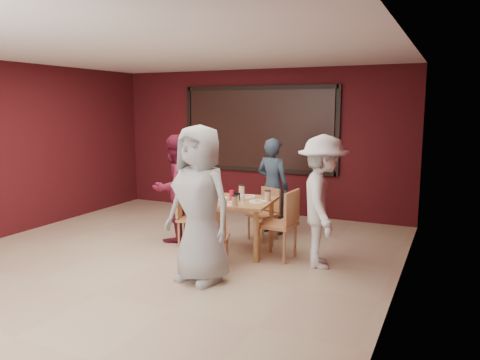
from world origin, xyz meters
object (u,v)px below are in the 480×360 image
at_px(diner_back, 273,186).
at_px(diner_left, 175,188).
at_px(dining_table, 238,206).
at_px(diner_right, 322,202).
at_px(chair_right, 283,221).
at_px(chair_front, 213,234).
at_px(diner_front, 200,204).
at_px(chair_left, 187,215).
at_px(chair_back, 266,210).

height_order(diner_back, diner_left, diner_left).
distance_m(dining_table, diner_right, 1.27).
height_order(chair_right, diner_back, diner_back).
bearing_deg(chair_front, diner_back, 87.36).
relative_size(chair_right, diner_front, 0.51).
bearing_deg(dining_table, chair_right, -4.39).
bearing_deg(chair_left, diner_right, -2.06).
bearing_deg(diner_front, dining_table, 104.84).
bearing_deg(chair_back, chair_front, -94.61).
distance_m(chair_right, diner_left, 1.87).
relative_size(chair_left, diner_front, 0.44).
relative_size(chair_back, diner_back, 0.51).
bearing_deg(chair_back, chair_left, -139.33).
bearing_deg(chair_right, chair_left, 178.97).
height_order(chair_front, chair_left, chair_left).
relative_size(chair_left, diner_back, 0.52).
height_order(chair_back, diner_front, diner_front).
relative_size(dining_table, diner_front, 0.56).
bearing_deg(chair_back, dining_table, -98.01).
relative_size(chair_front, diner_front, 0.42).
distance_m(chair_front, diner_front, 0.70).
xyz_separation_m(diner_left, diner_right, (2.39, -0.22, 0.04)).
bearing_deg(diner_back, chair_front, 98.60).
relative_size(chair_front, diner_left, 0.47).
bearing_deg(chair_right, diner_right, -4.89).
distance_m(chair_front, chair_right, 1.00).
bearing_deg(chair_right, diner_back, 117.05).
height_order(chair_right, diner_right, diner_right).
relative_size(dining_table, diner_back, 0.67).
height_order(chair_back, chair_right, chair_right).
bearing_deg(diner_right, chair_front, 97.82).
height_order(chair_back, diner_left, diner_left).
bearing_deg(diner_right, diner_left, 65.50).
relative_size(chair_back, diner_front, 0.43).
relative_size(chair_right, diner_left, 0.58).
bearing_deg(chair_right, diner_front, -118.04).
xyz_separation_m(dining_table, chair_right, (0.70, -0.05, -0.12)).
relative_size(diner_front, diner_back, 1.19).
xyz_separation_m(dining_table, chair_front, (-0.01, -0.75, -0.23)).
distance_m(chair_left, diner_right, 2.13).
bearing_deg(chair_back, diner_right, -37.98).
xyz_separation_m(diner_front, diner_right, (1.18, 1.13, -0.07)).
bearing_deg(chair_front, diner_front, -79.99).
distance_m(diner_front, diner_right, 1.64).
bearing_deg(diner_back, chair_back, 106.65).
bearing_deg(chair_front, diner_left, 142.44).
xyz_separation_m(dining_table, diner_front, (0.07, -1.23, 0.27)).
relative_size(dining_table, chair_front, 1.36).
bearing_deg(diner_left, chair_right, 102.37).
xyz_separation_m(dining_table, diner_back, (0.08, 1.17, 0.12)).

